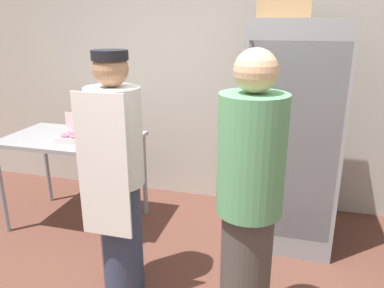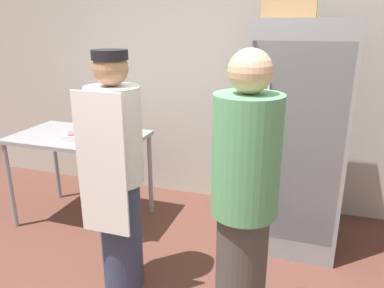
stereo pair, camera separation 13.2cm
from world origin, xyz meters
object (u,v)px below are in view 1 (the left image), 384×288
(donut_box, at_px, (73,136))
(person_customer, at_px, (249,204))
(cardboard_storage_box, at_px, (285,4))
(person_baker, at_px, (117,175))
(blender_pitcher, at_px, (108,123))
(refrigerator, at_px, (291,138))

(donut_box, height_order, person_customer, person_customer)
(cardboard_storage_box, xyz_separation_m, person_baker, (-0.99, -1.09, -1.13))
(person_baker, bearing_deg, blender_pitcher, 120.27)
(donut_box, xyz_separation_m, blender_pitcher, (0.22, 0.24, 0.07))
(blender_pitcher, relative_size, person_customer, 0.15)
(cardboard_storage_box, relative_size, person_baker, 0.24)
(donut_box, bearing_deg, refrigerator, 10.71)
(refrigerator, xyz_separation_m, person_customer, (-0.21, -1.20, -0.06))
(refrigerator, bearing_deg, donut_box, -169.29)
(refrigerator, xyz_separation_m, person_baker, (-1.13, -1.00, -0.06))
(donut_box, relative_size, blender_pitcher, 0.90)
(cardboard_storage_box, bearing_deg, person_customer, -93.10)
(cardboard_storage_box, height_order, person_customer, cardboard_storage_box)
(blender_pitcher, height_order, person_customer, person_customer)
(blender_pitcher, relative_size, cardboard_storage_box, 0.64)
(blender_pitcher, bearing_deg, refrigerator, 3.94)
(refrigerator, height_order, person_baker, refrigerator)
(donut_box, bearing_deg, blender_pitcher, 46.91)
(refrigerator, height_order, donut_box, refrigerator)
(blender_pitcher, bearing_deg, person_baker, -59.73)
(cardboard_storage_box, height_order, person_baker, cardboard_storage_box)
(refrigerator, relative_size, blender_pitcher, 7.17)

